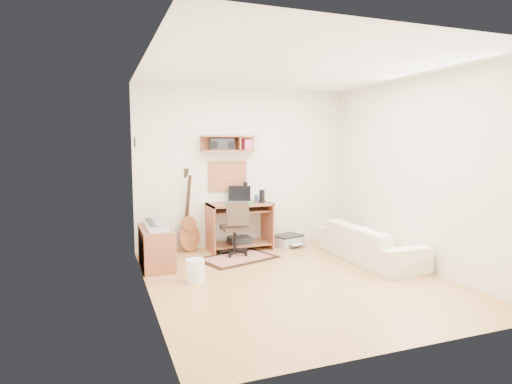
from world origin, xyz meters
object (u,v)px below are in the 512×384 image
object	(u,v)px
printer	(288,241)
sofa	(370,237)
cabinet	(156,247)
desk	(240,226)
task_chair	(235,228)

from	to	relation	value
printer	sofa	size ratio (longest dim) A/B	0.26
cabinet	sofa	xyz separation A→B (m)	(2.96, -0.76, 0.08)
desk	sofa	distance (m)	2.04
task_chair	printer	xyz separation A→B (m)	(1.02, 0.27, -0.34)
desk	task_chair	xyz separation A→B (m)	(-0.19, -0.33, 0.05)
desk	sofa	world-z (taller)	desk
task_chair	desk	bearing A→B (deg)	61.79
printer	task_chair	bearing A→B (deg)	176.43
cabinet	printer	world-z (taller)	cabinet
desk	cabinet	bearing A→B (deg)	-158.69
task_chair	cabinet	size ratio (longest dim) A/B	0.94
sofa	printer	bearing A→B (deg)	30.34
task_chair	sofa	world-z (taller)	task_chair
task_chair	cabinet	world-z (taller)	task_chair
desk	cabinet	distance (m)	1.51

